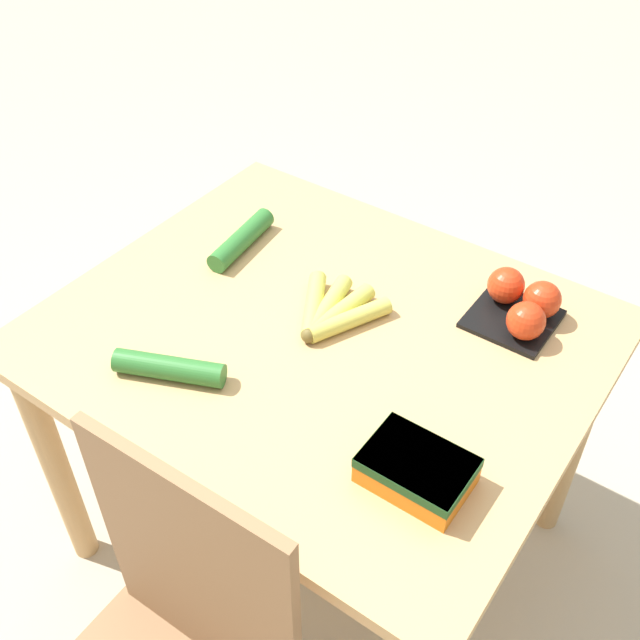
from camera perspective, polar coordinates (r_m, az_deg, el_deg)
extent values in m
plane|color=#B7A88E|center=(2.08, 0.00, -15.95)|extent=(12.00, 12.00, 0.00)
cube|color=tan|center=(1.52, 0.00, -1.27)|extent=(1.07, 0.90, 0.03)
cylinder|color=tan|center=(1.92, 18.83, -8.36)|extent=(0.06, 0.06, 0.70)
cylinder|color=tan|center=(2.21, -4.11, 2.24)|extent=(0.06, 0.06, 0.70)
cylinder|color=tan|center=(1.87, -19.49, -10.40)|extent=(0.06, 0.06, 0.70)
cube|color=#8E6642|center=(1.24, -9.43, -18.54)|extent=(0.39, 0.03, 0.50)
sphere|color=brown|center=(1.47, -0.80, -1.17)|extent=(0.03, 0.03, 0.03)
cylinder|color=#CCC651|center=(1.51, 2.26, 0.02)|extent=(0.11, 0.18, 0.04)
cylinder|color=#CCC651|center=(1.53, 1.54, 0.59)|extent=(0.06, 0.19, 0.04)
cylinder|color=#CCC651|center=(1.54, 0.60, 0.98)|extent=(0.07, 0.19, 0.04)
cylinder|color=#CCC651|center=(1.54, -0.46, 1.16)|extent=(0.13, 0.18, 0.04)
cube|color=black|center=(1.58, 14.42, 0.09)|extent=(0.17, 0.17, 0.01)
sphere|color=red|center=(1.57, 16.56, 1.50)|extent=(0.08, 0.08, 0.08)
sphere|color=red|center=(1.59, 13.99, 2.58)|extent=(0.08, 0.08, 0.08)
sphere|color=red|center=(1.51, 15.42, -0.06)|extent=(0.08, 0.08, 0.08)
cube|color=orange|center=(1.25, 7.38, -11.27)|extent=(0.17, 0.12, 0.06)
cube|color=#19471E|center=(1.24, 7.46, -10.74)|extent=(0.17, 0.12, 0.02)
cylinder|color=#2D702D|center=(1.72, -6.00, 6.11)|extent=(0.07, 0.22, 0.05)
cylinder|color=#2D702D|center=(1.43, -11.42, -3.60)|extent=(0.21, 0.13, 0.05)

